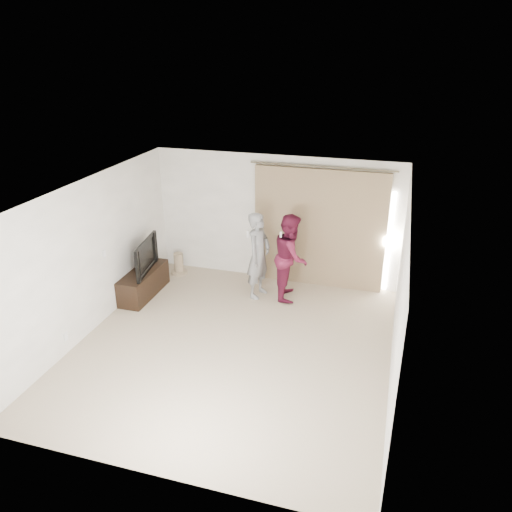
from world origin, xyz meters
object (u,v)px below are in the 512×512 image
Objects in this scene: tv at (141,256)px; person_man at (259,255)px; tv_console at (144,283)px; person_woman at (291,257)px.

person_man reaches higher than tv.
tv_console is 2.33m from person_man.
person_man is at bearing -82.90° from tv.
tv_console is 0.58m from tv.
person_man is (2.16, 0.61, 0.59)m from tv_console.
person_man reaches higher than person_woman.
tv_console is 0.78× the size of person_man.
tv reaches higher than tv_console.
tv is 2.25m from person_man.
person_man is at bearing -167.19° from person_woman.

